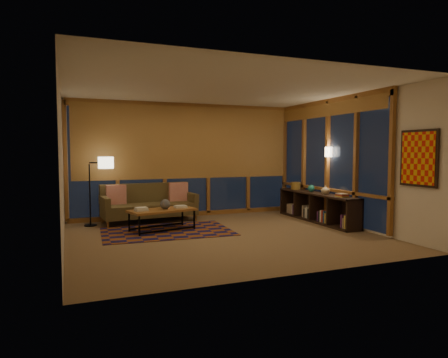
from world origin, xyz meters
name	(u,v)px	position (x,y,z in m)	size (l,w,h in m)	color
floor	(224,236)	(0.00, 0.00, 0.00)	(5.50, 5.00, 0.01)	olive
ceiling	(224,88)	(0.00, 0.00, 2.70)	(5.50, 5.00, 0.01)	silver
walls	(224,163)	(0.00, 0.00, 1.35)	(5.51, 5.01, 2.70)	silver
window_wall_back	(187,160)	(0.00, 2.43, 1.35)	(5.30, 0.16, 2.60)	olive
window_wall_right	(327,161)	(2.68, 0.60, 1.35)	(0.16, 3.70, 2.60)	olive
wall_art	(419,158)	(2.71, -1.85, 1.45)	(0.06, 0.74, 0.94)	red
wall_sconce	(329,152)	(2.62, 0.45, 1.55)	(0.12, 0.18, 0.22)	beige
sofa	(149,203)	(-1.00, 1.96, 0.41)	(2.02, 0.82, 0.83)	brown
pillow_left	(116,195)	(-1.70, 2.06, 0.62)	(0.42, 0.14, 0.42)	#AF1316
pillow_right	(178,192)	(-0.29, 2.16, 0.63)	(0.43, 0.14, 0.43)	#AF1316
area_rug	(167,231)	(-0.89, 0.79, 0.01)	(2.46, 1.64, 0.01)	brown
coffee_table	(162,220)	(-0.95, 0.90, 0.21)	(1.28, 0.59, 0.43)	olive
book_stack_a	(141,209)	(-1.37, 0.83, 0.46)	(0.24, 0.19, 0.07)	silver
book_stack_b	(181,206)	(-0.56, 0.96, 0.45)	(0.26, 0.21, 0.05)	silver
ceramic_pot	(165,204)	(-0.89, 0.90, 0.53)	(0.20, 0.20, 0.20)	#28282B
floor_lamp	(90,191)	(-2.24, 1.97, 0.73)	(0.49, 0.32, 1.46)	black
bookshelf	(317,207)	(2.49, 0.67, 0.32)	(0.40, 2.57, 0.64)	black
basket	(296,186)	(2.47, 1.53, 0.73)	(0.23, 0.23, 0.18)	olive
teal_bowl	(311,188)	(2.49, 0.90, 0.72)	(0.16, 0.16, 0.16)	#1B6C5D
vase	(325,190)	(2.49, 0.36, 0.74)	(0.19, 0.19, 0.20)	tan
shelf_book_stack	(342,195)	(2.49, -0.20, 0.68)	(0.18, 0.25, 0.07)	silver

